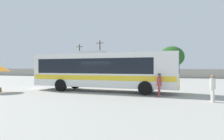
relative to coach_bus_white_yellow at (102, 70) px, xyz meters
The scene contains 13 objects.
ground_plane 9.85m from the coach_bus_white_yellow, 90.35° to the left, with size 300.00×300.00×0.00m, color #A3A099.
perimeter_wall 24.04m from the coach_bus_white_yellow, 90.14° to the left, with size 80.00×0.30×1.73m, color #9E998C.
coach_bus_white_yellow is the anchor object (origin of this frame).
attendant_by_bus_door 5.38m from the coach_bus_white_yellow, 21.17° to the right, with size 0.38×0.38×1.62m.
passenger_waiting_on_apron 8.72m from the coach_bus_white_yellow, 21.14° to the right, with size 0.40×0.40×1.61m.
parked_car_leftmost_red 23.57m from the coach_bus_white_yellow, 120.95° to the left, with size 4.45×1.99×1.52m.
parked_car_second_maroon 21.22m from the coach_bus_white_yellow, 107.02° to the left, with size 4.16×2.14×1.48m.
parked_car_third_grey 19.29m from the coach_bus_white_yellow, 87.00° to the left, with size 4.27×2.01×1.48m.
utility_pole_near 32.12m from the coach_bus_white_yellow, 119.45° to the left, with size 1.80×0.36×7.67m.
utility_pole_far 29.09m from the coach_bus_white_yellow, 110.56° to the left, with size 1.80×0.31×8.27m.
roadside_tree_left 33.99m from the coach_bus_white_yellow, 114.06° to the left, with size 3.49×3.49×6.16m.
roadside_tree_midleft 26.85m from the coach_bus_white_yellow, 94.43° to the left, with size 3.28×3.28×5.52m.
roadside_tree_midright 29.90m from the coach_bus_white_yellow, 78.85° to the left, with size 5.34×5.34×6.65m.
Camera 1 is at (5.83, -15.69, 2.05)m, focal length 31.80 mm.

